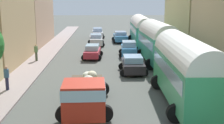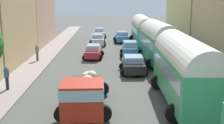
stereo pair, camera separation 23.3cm
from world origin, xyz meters
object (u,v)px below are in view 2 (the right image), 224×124
(car_5, at_px, (130,49))
(cargo_truck_0, at_px, (84,93))
(parked_bus_3, at_px, (143,29))
(car_1, at_px, (97,40))
(car_2, at_px, (99,33))
(car_4, at_px, (133,64))
(car_6, at_px, (122,37))
(pedestrian_1, at_px, (7,77))
(parked_bus_2, at_px, (159,41))
(parked_bus_1, at_px, (185,68))
(car_0, at_px, (93,51))
(pedestrian_0, at_px, (37,52))

(car_5, bearing_deg, cargo_truck_0, -103.09)
(parked_bus_3, distance_m, cargo_truck_0, 25.08)
(car_1, xyz_separation_m, car_5, (3.82, -7.33, 0.03))
(car_2, relative_size, car_4, 1.16)
(cargo_truck_0, bearing_deg, parked_bus_3, 75.71)
(car_6, xyz_separation_m, pedestrian_1, (-9.09, -22.93, 0.27))
(parked_bus_3, distance_m, car_6, 4.02)
(cargo_truck_0, bearing_deg, parked_bus_2, 63.43)
(cargo_truck_0, xyz_separation_m, car_5, (3.83, 16.45, -0.33))
(parked_bus_1, height_order, car_4, parked_bus_1)
(pedestrian_1, bearing_deg, car_0, 64.37)
(car_5, distance_m, pedestrian_0, 9.98)
(cargo_truck_0, bearing_deg, parked_bus_1, 12.82)
(car_5, distance_m, pedestrian_1, 15.67)
(car_4, height_order, car_5, car_5)
(car_1, height_order, pedestrian_1, pedestrian_1)
(car_0, xyz_separation_m, car_2, (0.20, 16.30, 0.05))
(parked_bus_3, relative_size, car_2, 2.18)
(car_5, bearing_deg, car_0, -164.78)
(car_1, distance_m, pedestrian_1, 20.61)
(car_1, relative_size, car_5, 1.11)
(car_1, distance_m, car_2, 7.88)
(car_0, xyz_separation_m, car_6, (3.61, 11.53, 0.05))
(car_1, relative_size, pedestrian_0, 2.33)
(car_6, bearing_deg, car_0, -107.41)
(car_5, bearing_deg, parked_bus_3, 73.25)
(car_2, distance_m, pedestrian_1, 28.28)
(car_0, height_order, car_5, car_5)
(car_1, distance_m, car_6, 4.65)
(parked_bus_2, bearing_deg, pedestrian_1, -144.03)
(cargo_truck_0, relative_size, car_0, 1.83)
(parked_bus_1, xyz_separation_m, pedestrian_0, (-11.76, 12.17, -1.22))
(pedestrian_1, bearing_deg, parked_bus_2, 35.97)
(parked_bus_1, relative_size, parked_bus_2, 1.15)
(car_2, relative_size, pedestrian_0, 2.45)
(car_1, relative_size, pedestrian_1, 2.31)
(parked_bus_1, relative_size, parked_bus_3, 0.96)
(parked_bus_3, distance_m, car_4, 15.57)
(car_0, height_order, car_4, car_4)
(car_5, xyz_separation_m, car_6, (-0.37, 10.44, -0.04))
(pedestrian_0, bearing_deg, parked_bus_2, -4.37)
(cargo_truck_0, xyz_separation_m, pedestrian_1, (-5.63, 3.96, -0.10))
(cargo_truck_0, xyz_separation_m, car_2, (0.04, 31.67, -0.37))
(parked_bus_1, height_order, pedestrian_1, parked_bus_1)
(car_4, bearing_deg, pedestrian_0, 153.91)
(parked_bus_2, relative_size, cargo_truck_0, 1.12)
(cargo_truck_0, bearing_deg, car_1, 89.98)
(pedestrian_1, bearing_deg, pedestrian_0, 90.54)
(car_0, xyz_separation_m, car_4, (3.72, -6.37, 0.02))
(parked_bus_3, bearing_deg, car_4, -99.73)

